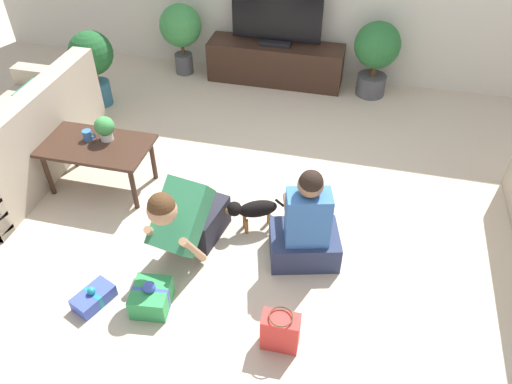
# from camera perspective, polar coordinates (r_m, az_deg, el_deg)

# --- Properties ---
(ground_plane) EXTENTS (16.00, 16.00, 0.00)m
(ground_plane) POSITION_cam_1_polar(r_m,az_deg,el_deg) (4.31, 1.46, -2.48)
(ground_plane) COLOR beige
(sofa_left) EXTENTS (0.89, 1.86, 0.85)m
(sofa_left) POSITION_cam_1_polar(r_m,az_deg,el_deg) (5.12, -25.63, 5.14)
(sofa_left) COLOR tan
(sofa_left) RESTS_ON ground_plane
(coffee_table) EXTENTS (0.93, 0.54, 0.46)m
(coffee_table) POSITION_cam_1_polar(r_m,az_deg,el_deg) (4.57, -17.70, 4.64)
(coffee_table) COLOR #382319
(coffee_table) RESTS_ON ground_plane
(tv_console) EXTENTS (1.60, 0.42, 0.47)m
(tv_console) POSITION_cam_1_polar(r_m,az_deg,el_deg) (6.17, 2.23, 14.53)
(tv_console) COLOR #382319
(tv_console) RESTS_ON ground_plane
(tv) EXTENTS (1.04, 0.20, 0.71)m
(tv) POSITION_cam_1_polar(r_m,az_deg,el_deg) (5.95, 2.38, 19.33)
(tv) COLOR black
(tv) RESTS_ON tv_console
(potted_plant_back_right) EXTENTS (0.51, 0.51, 0.86)m
(potted_plant_back_right) POSITION_cam_1_polar(r_m,az_deg,el_deg) (5.90, 13.58, 15.31)
(potted_plant_back_right) COLOR #4C4C51
(potted_plant_back_right) RESTS_ON ground_plane
(potted_plant_corner_left) EXTENTS (0.47, 0.47, 0.85)m
(potted_plant_corner_left) POSITION_cam_1_polar(r_m,az_deg,el_deg) (5.82, -18.21, 14.23)
(potted_plant_corner_left) COLOR #336B84
(potted_plant_corner_left) RESTS_ON ground_plane
(potted_plant_back_left) EXTENTS (0.50, 0.50, 0.85)m
(potted_plant_back_left) POSITION_cam_1_polar(r_m,az_deg,el_deg) (6.30, -8.60, 17.95)
(potted_plant_back_left) COLOR #4C4C51
(potted_plant_back_left) RESTS_ON ground_plane
(person_kneeling) EXTENTS (0.44, 0.84, 0.81)m
(person_kneeling) POSITION_cam_1_polar(r_m,az_deg,el_deg) (3.78, -7.87, -2.97)
(person_kneeling) COLOR #23232D
(person_kneeling) RESTS_ON ground_plane
(person_sitting) EXTENTS (0.61, 0.57, 0.88)m
(person_sitting) POSITION_cam_1_polar(r_m,az_deg,el_deg) (3.75, 5.73, -4.23)
(person_sitting) COLOR #283351
(person_sitting) RESTS_ON ground_plane
(dog) EXTENTS (0.45, 0.27, 0.31)m
(dog) POSITION_cam_1_polar(r_m,az_deg,el_deg) (4.03, -0.41, -2.03)
(dog) COLOR black
(dog) RESTS_ON ground_plane
(gift_box_a) EXTENTS (0.29, 0.31, 0.25)m
(gift_box_a) POSITION_cam_1_polar(r_m,az_deg,el_deg) (3.67, -11.88, -11.65)
(gift_box_a) COLOR #2D934C
(gift_box_a) RESTS_ON ground_plane
(gift_box_b) EXTENTS (0.27, 0.33, 0.16)m
(gift_box_b) POSITION_cam_1_polar(r_m,az_deg,el_deg) (3.82, -18.07, -11.38)
(gift_box_b) COLOR #3D51BC
(gift_box_b) RESTS_ON ground_plane
(gift_bag_a) EXTENTS (0.25, 0.16, 0.31)m
(gift_bag_a) POSITION_cam_1_polar(r_m,az_deg,el_deg) (3.37, 2.80, -15.60)
(gift_bag_a) COLOR red
(gift_bag_a) RESTS_ON ground_plane
(mug) EXTENTS (0.12, 0.08, 0.09)m
(mug) POSITION_cam_1_polar(r_m,az_deg,el_deg) (4.59, -18.68, 6.18)
(mug) COLOR #386BAD
(mug) RESTS_ON coffee_table
(tabletop_plant) EXTENTS (0.17, 0.17, 0.22)m
(tabletop_plant) POSITION_cam_1_polar(r_m,az_deg,el_deg) (4.50, -16.92, 7.06)
(tabletop_plant) COLOR beige
(tabletop_plant) RESTS_ON coffee_table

